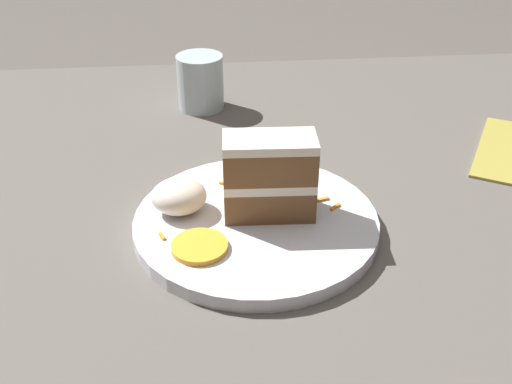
{
  "coord_description": "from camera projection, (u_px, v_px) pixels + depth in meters",
  "views": [
    {
      "loc": [
        0.11,
        0.57,
        0.45
      ],
      "look_at": [
        0.06,
        -0.01,
        0.08
      ],
      "focal_mm": 42.0,
      "sensor_mm": 36.0,
      "label": 1
    }
  ],
  "objects": [
    {
      "name": "cake_slice",
      "position": [
        269.0,
        176.0,
        0.69
      ],
      "size": [
        0.11,
        0.06,
        0.1
      ],
      "rotation": [
        0.0,
        0.0,
        1.52
      ],
      "color": "brown",
      "rests_on": "plate"
    },
    {
      "name": "drinking_glass",
      "position": [
        201.0,
        86.0,
        1.0
      ],
      "size": [
        0.08,
        0.08,
        0.09
      ],
      "color": "silver",
      "rests_on": "dining_table"
    },
    {
      "name": "dining_table",
      "position": [
        304.0,
        242.0,
        0.72
      ],
      "size": [
        1.17,
        1.18,
        0.03
      ],
      "primitive_type": "cube",
      "color": "#56514C",
      "rests_on": "ground"
    },
    {
      "name": "cream_dollop",
      "position": [
        179.0,
        196.0,
        0.71
      ],
      "size": [
        0.07,
        0.06,
        0.04
      ],
      "primitive_type": "ellipsoid",
      "color": "silver",
      "rests_on": "plate"
    },
    {
      "name": "plate",
      "position": [
        256.0,
        223.0,
        0.72
      ],
      "size": [
        0.29,
        0.29,
        0.02
      ],
      "primitive_type": "cylinder",
      "color": "silver",
      "rests_on": "dining_table"
    },
    {
      "name": "ground_plane",
      "position": [
        303.0,
        252.0,
        0.73
      ],
      "size": [
        6.0,
        6.0,
        0.0
      ],
      "primitive_type": "plane",
      "color": "#4C4742",
      "rests_on": "ground"
    },
    {
      "name": "orange_garnish",
      "position": [
        200.0,
        247.0,
        0.66
      ],
      "size": [
        0.06,
        0.06,
        0.01
      ],
      "primitive_type": "cylinder",
      "color": "orange",
      "rests_on": "plate"
    },
    {
      "name": "carrot_shreds_scatter",
      "position": [
        271.0,
        205.0,
        0.73
      ],
      "size": [
        0.22,
        0.12,
        0.0
      ],
      "color": "orange",
      "rests_on": "plate"
    }
  ]
}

